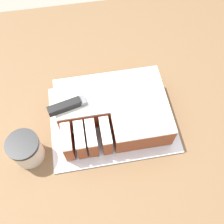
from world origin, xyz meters
name	(u,v)px	position (x,y,z in m)	size (l,w,h in m)	color
ground_plane	(102,193)	(0.00, 0.00, 0.00)	(8.00, 8.00, 0.00)	#9E9384
countertop	(98,171)	(0.00, 0.00, 0.48)	(1.40, 1.10, 0.96)	brown
cake_board	(112,119)	(0.07, 0.01, 0.96)	(0.37, 0.28, 0.01)	silver
cake	(114,110)	(0.07, 0.02, 1.00)	(0.31, 0.22, 0.08)	#994C2D
knife	(78,102)	(-0.02, 0.03, 1.05)	(0.29, 0.09, 0.02)	silver
coffee_cup	(26,149)	(-0.18, -0.06, 1.00)	(0.09, 0.09, 0.09)	beige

